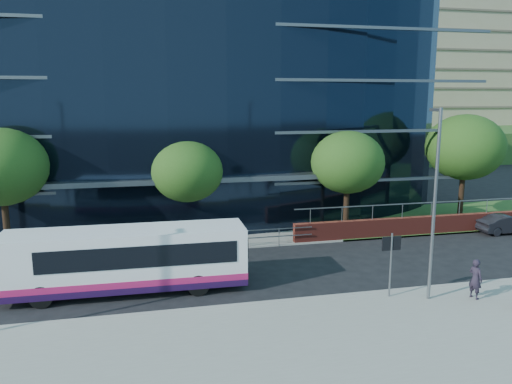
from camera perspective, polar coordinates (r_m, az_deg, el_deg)
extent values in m
plane|color=black|center=(22.43, 2.52, -11.63)|extent=(200.00, 200.00, 0.00)
cube|color=gray|center=(18.09, 6.95, -17.23)|extent=(80.00, 8.00, 0.15)
cube|color=gray|center=(21.52, 3.25, -12.42)|extent=(80.00, 0.25, 0.16)
cube|color=gold|center=(21.72, 3.10, -12.40)|extent=(80.00, 0.08, 0.01)
cube|color=gold|center=(21.85, 2.98, -12.25)|extent=(80.00, 0.08, 0.01)
cube|color=gray|center=(32.12, -13.28, -4.87)|extent=(50.00, 8.00, 0.10)
cube|color=black|center=(44.01, -11.07, 9.85)|extent=(38.00, 16.00, 16.00)
cube|color=#595E66|center=(29.91, -9.76, 1.28)|extent=(22.00, 1.20, 0.30)
cube|color=slate|center=(28.10, -17.48, -5.22)|extent=(24.00, 0.05, 0.05)
cube|color=slate|center=(28.22, -17.43, -6.10)|extent=(24.00, 0.05, 0.05)
cylinder|color=slate|center=(28.23, -17.42, -6.19)|extent=(0.04, 0.04, 1.10)
cube|color=#2D511E|center=(85.02, 13.37, 6.05)|extent=(60.00, 42.00, 4.00)
cube|color=tan|center=(86.98, 13.21, 16.06)|extent=(50.00, 12.00, 26.00)
cylinder|color=slate|center=(22.10, 15.13, -8.07)|extent=(0.08, 0.08, 2.80)
cube|color=black|center=(21.84, 15.22, -5.69)|extent=(0.85, 0.06, 0.60)
cylinder|color=black|center=(30.69, -26.62, -3.39)|extent=(0.36, 0.36, 3.30)
ellipsoid|color=#1F4313|center=(30.13, -27.13, 2.58)|extent=(4.95, 4.95, 4.21)
cylinder|color=black|center=(30.43, -7.74, -2.86)|extent=(0.36, 0.36, 2.86)
ellipsoid|color=#1F4313|center=(29.90, -7.87, 2.35)|extent=(4.29, 4.29, 3.65)
cylinder|color=black|center=(32.36, 10.26, -1.92)|extent=(0.36, 0.36, 3.08)
ellipsoid|color=#1F4313|center=(31.85, 10.44, 3.38)|extent=(4.62, 4.62, 3.93)
cylinder|color=black|center=(37.56, 22.39, -0.47)|extent=(0.36, 0.36, 3.52)
ellipsoid|color=#1F4313|center=(37.10, 22.77, 4.75)|extent=(5.28, 5.28, 4.49)
cylinder|color=black|center=(67.25, 13.24, 4.49)|extent=(0.36, 0.36, 3.08)
ellipsoid|color=#1F4313|center=(67.00, 13.35, 7.05)|extent=(4.62, 4.62, 3.93)
cylinder|color=black|center=(77.27, 23.33, 4.59)|extent=(0.36, 0.36, 2.86)
ellipsoid|color=#1F4313|center=(77.06, 23.48, 6.66)|extent=(4.29, 4.29, 3.65)
cylinder|color=slate|center=(21.67, 19.71, -1.57)|extent=(0.14, 0.14, 8.00)
cube|color=slate|center=(21.52, 19.87, 8.82)|extent=(0.15, 0.70, 0.12)
cube|color=white|center=(22.91, -14.57, -7.26)|extent=(10.49, 2.59, 2.52)
cube|color=#260E3B|center=(23.27, -14.44, -9.88)|extent=(10.51, 2.64, 0.28)
cube|color=#BF1C5C|center=(23.17, -14.48, -9.22)|extent=(10.51, 2.64, 0.28)
cube|color=black|center=(22.78, -13.18, -6.36)|extent=(8.40, 2.60, 0.95)
cube|color=black|center=(24.16, -27.17, -10.11)|extent=(0.15, 2.28, 0.23)
cylinder|color=black|center=(22.73, -23.35, -10.95)|extent=(0.96, 0.30, 0.95)
cylinder|color=black|center=(22.31, -6.61, -10.52)|extent=(0.96, 0.30, 0.95)
imported|color=black|center=(35.65, 26.69, -3.28)|extent=(3.67, 1.29, 1.21)
imported|color=#241D2B|center=(23.28, 23.79, -9.06)|extent=(0.57, 0.72, 1.73)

